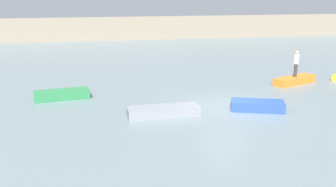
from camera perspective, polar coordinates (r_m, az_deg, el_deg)
ground_plane at (r=21.40m, az=8.42°, el=-2.04°), size 120.00×120.00×0.00m
embankment_wall at (r=48.93m, az=-2.55°, el=9.43°), size 80.00×1.20×2.72m
rowboat_green at (r=23.57m, az=-15.06°, el=-0.16°), size 3.22×1.52×0.51m
rowboat_grey at (r=19.81m, az=-0.67°, el=-2.57°), size 3.66×1.28×0.48m
rowboat_blue at (r=21.22m, az=12.78°, el=-1.71°), size 2.96×1.95×0.50m
rowboat_orange at (r=27.63m, az=17.82°, el=1.83°), size 3.39×2.17×0.48m
person_white_shirt at (r=27.39m, az=18.03°, el=4.30°), size 0.32×0.32×1.75m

